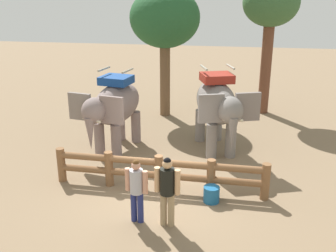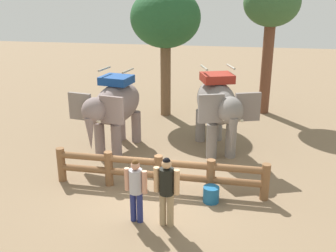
{
  "view_description": "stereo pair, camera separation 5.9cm",
  "coord_description": "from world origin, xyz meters",
  "views": [
    {
      "loc": [
        1.98,
        -9.81,
        5.51
      ],
      "look_at": [
        0.0,
        1.72,
        1.4
      ],
      "focal_mm": 42.31,
      "sensor_mm": 36.0,
      "label": 1
    },
    {
      "loc": [
        2.04,
        -9.8,
        5.51
      ],
      "look_at": [
        0.0,
        1.72,
        1.4
      ],
      "focal_mm": 42.31,
      "sensor_mm": 36.0,
      "label": 2
    }
  ],
  "objects": [
    {
      "name": "tourist_woman_in_black",
      "position": [
        0.55,
        -1.58,
        1.04
      ],
      "size": [
        0.63,
        0.39,
        1.8
      ],
      "color": "#9F8560",
      "rests_on": "ground"
    },
    {
      "name": "feed_bucket",
      "position": [
        1.54,
        -0.28,
        0.22
      ],
      "size": [
        0.44,
        0.44,
        0.44
      ],
      "color": "#19598C",
      "rests_on": "ground"
    },
    {
      "name": "ground_plane",
      "position": [
        0.0,
        0.0,
        0.0
      ],
      "size": [
        60.0,
        60.0,
        0.0
      ],
      "primitive_type": "plane",
      "color": "#7E664C"
    },
    {
      "name": "elephant_center",
      "position": [
        1.45,
        3.33,
        1.68
      ],
      "size": [
        2.47,
        3.57,
        3.0
      ],
      "color": "slate",
      "rests_on": "ground"
    },
    {
      "name": "log_fence",
      "position": [
        0.0,
        0.16,
        0.6
      ],
      "size": [
        6.16,
        0.33,
        1.05
      ],
      "color": "brown",
      "rests_on": "ground"
    },
    {
      "name": "tourist_man_in_blue",
      "position": [
        -0.21,
        -1.54,
        0.96
      ],
      "size": [
        0.58,
        0.38,
        1.67
      ],
      "color": "navy",
      "rests_on": "ground"
    },
    {
      "name": "elephant_near_left",
      "position": [
        -2.06,
        2.78,
        1.63
      ],
      "size": [
        2.04,
        3.44,
        2.9
      ],
      "color": "gray",
      "rests_on": "ground"
    },
    {
      "name": "tree_far_left",
      "position": [
        3.33,
        8.32,
        4.7
      ],
      "size": [
        2.42,
        2.42,
        5.94
      ],
      "color": "brown",
      "rests_on": "ground"
    },
    {
      "name": "tree_back_center",
      "position": [
        -1.07,
        7.19,
        4.22
      ],
      "size": [
        2.99,
        2.99,
        5.57
      ],
      "color": "brown",
      "rests_on": "ground"
    }
  ]
}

